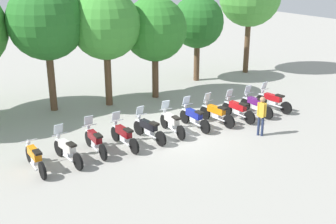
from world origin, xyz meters
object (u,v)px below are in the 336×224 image
(motorcycle_10, at_px, (273,100))
(tree_3, at_px, (106,25))
(motorcycle_5, at_px, (172,122))
(motorcycle_1, at_px, (67,150))
(motorcycle_8, at_px, (238,109))
(motorcycle_4, at_px, (149,129))
(person_0, at_px, (262,113))
(tree_4, at_px, (155,29))
(motorcycle_0, at_px, (35,158))
(tree_2, at_px, (46,22))
(motorcycle_2, at_px, (95,140))
(motorcycle_7, at_px, (216,113))
(motorcycle_9, at_px, (256,105))
(motorcycle_6, at_px, (194,117))
(tree_5, at_px, (198,22))
(motorcycle_3, at_px, (124,135))

(motorcycle_10, bearing_deg, tree_3, 44.06)
(motorcycle_5, xyz_separation_m, motorcycle_10, (6.08, 0.08, 0.00))
(motorcycle_1, relative_size, motorcycle_8, 0.99)
(motorcycle_8, bearing_deg, tree_3, 35.55)
(motorcycle_4, relative_size, motorcycle_8, 0.99)
(person_0, relative_size, tree_4, 0.32)
(motorcycle_0, xyz_separation_m, tree_2, (2.50, 6.30, 3.97))
(motorcycle_8, relative_size, tree_2, 0.34)
(motorcycle_2, height_order, motorcycle_7, same)
(motorcycle_9, bearing_deg, motorcycle_10, -89.90)
(motorcycle_6, xyz_separation_m, tree_2, (-4.81, 5.73, 3.96))
(motorcycle_7, relative_size, motorcycle_10, 1.00)
(motorcycle_9, distance_m, tree_2, 10.98)
(motorcycle_2, height_order, motorcycle_9, same)
(tree_3, bearing_deg, motorcycle_4, -94.53)
(tree_4, height_order, tree_5, tree_4)
(motorcycle_1, height_order, motorcycle_7, same)
(tree_4, bearing_deg, motorcycle_9, -60.47)
(person_0, xyz_separation_m, tree_2, (-6.80, 7.96, 3.42))
(motorcycle_3, distance_m, motorcycle_6, 3.67)
(motorcycle_4, height_order, motorcycle_7, same)
(motorcycle_1, relative_size, tree_5, 0.41)
(motorcycle_8, xyz_separation_m, tree_5, (2.35, 6.99, 3.19))
(motorcycle_1, xyz_separation_m, tree_3, (4.07, 5.61, 3.70))
(motorcycle_7, distance_m, tree_4, 6.07)
(motorcycle_0, height_order, motorcycle_2, motorcycle_2)
(motorcycle_4, distance_m, motorcycle_7, 3.66)
(motorcycle_1, bearing_deg, motorcycle_9, -96.39)
(motorcycle_2, distance_m, motorcycle_6, 4.87)
(motorcycle_5, height_order, tree_5, tree_5)
(motorcycle_3, xyz_separation_m, motorcycle_7, (4.87, 0.26, 0.00))
(motorcycle_10, bearing_deg, motorcycle_6, 80.64)
(motorcycle_6, relative_size, motorcycle_7, 1.01)
(tree_4, bearing_deg, motorcycle_10, -50.79)
(motorcycle_0, height_order, motorcycle_3, motorcycle_3)
(motorcycle_6, bearing_deg, motorcycle_2, 89.59)
(motorcycle_0, bearing_deg, motorcycle_9, -90.40)
(motorcycle_3, relative_size, tree_4, 0.40)
(motorcycle_10, xyz_separation_m, tree_3, (-6.89, 5.06, 3.70))
(motorcycle_7, bearing_deg, motorcycle_9, -99.39)
(motorcycle_2, height_order, motorcycle_5, same)
(motorcycle_5, xyz_separation_m, person_0, (3.21, -2.17, 0.54))
(motorcycle_6, relative_size, motorcycle_8, 1.00)
(motorcycle_9, xyz_separation_m, motorcycle_10, (1.21, 0.07, 0.00))
(motorcycle_4, distance_m, person_0, 4.91)
(motorcycle_1, relative_size, motorcycle_5, 0.99)
(motorcycle_2, xyz_separation_m, person_0, (6.86, -2.01, 0.54))
(motorcycle_1, relative_size, motorcycle_3, 0.99)
(motorcycle_9, distance_m, motorcycle_10, 1.22)
(motorcycle_9, xyz_separation_m, person_0, (-1.66, -2.18, 0.54))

